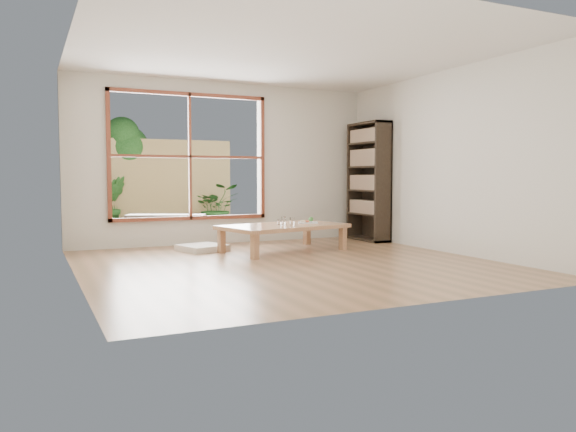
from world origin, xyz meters
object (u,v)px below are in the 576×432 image
garden_bench (166,218)px  food_tray (309,222)px  low_table (283,228)px  bookshelf (369,182)px

garden_bench → food_tray: bearing=-27.1°
garden_bench → low_table: bearing=-36.2°
low_table → food_tray: bearing=-4.7°
low_table → garden_bench: garden_bench is taller
bookshelf → garden_bench: (-3.12, 1.49, -0.62)m
low_table → bookshelf: (1.90, 0.67, 0.66)m
low_table → food_tray: size_ratio=5.67×
low_table → garden_bench: bearing=106.1°
low_table → bookshelf: 2.12m
bookshelf → garden_bench: bookshelf is taller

